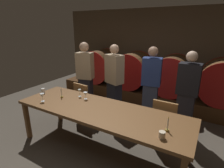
% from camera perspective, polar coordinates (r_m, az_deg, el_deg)
% --- Properties ---
extents(ground_plane, '(8.00, 8.00, 0.00)m').
position_cam_1_polar(ground_plane, '(3.17, -4.28, -22.34)').
color(ground_plane, '#4C443A').
extents(back_wall, '(6.15, 0.24, 2.53)m').
position_cam_1_polar(back_wall, '(5.36, 14.91, 9.09)').
color(back_wall, brown).
rests_on(back_wall, ground).
extents(barrel_shelf, '(5.54, 0.90, 0.36)m').
position_cam_1_polar(barrel_shelf, '(5.13, 12.24, -3.72)').
color(barrel_shelf, '#4C2D16').
rests_on(barrel_shelf, ground).
extents(wine_barrel_far_left, '(1.01, 0.87, 1.01)m').
position_cam_1_polar(wine_barrel_far_left, '(5.64, -3.80, 5.82)').
color(wine_barrel_far_left, '#513319').
rests_on(wine_barrel_far_left, barrel_shelf).
extents(wine_barrel_center_left, '(1.01, 0.87, 1.01)m').
position_cam_1_polar(wine_barrel_center_left, '(5.12, 6.70, 4.45)').
color(wine_barrel_center_left, brown).
rests_on(wine_barrel_center_left, barrel_shelf).
extents(wine_barrel_center_right, '(1.01, 0.87, 1.01)m').
position_cam_1_polar(wine_barrel_center_right, '(4.80, 18.82, 2.67)').
color(wine_barrel_center_right, '#513319').
rests_on(wine_barrel_center_right, barrel_shelf).
extents(wine_barrel_far_right, '(1.01, 0.87, 1.01)m').
position_cam_1_polar(wine_barrel_far_right, '(4.73, 31.95, 0.61)').
color(wine_barrel_far_right, brown).
rests_on(wine_barrel_far_right, barrel_shelf).
extents(dining_table, '(2.93, 0.93, 0.77)m').
position_cam_1_polar(dining_table, '(2.95, -3.93, -9.10)').
color(dining_table, brown).
rests_on(dining_table, ground).
extents(chair_left, '(0.44, 0.44, 0.88)m').
position_cam_1_polar(chair_left, '(4.03, -8.75, -4.94)').
color(chair_left, olive).
rests_on(chair_left, ground).
extents(chair_right, '(0.41, 0.41, 0.88)m').
position_cam_1_polar(chair_right, '(3.30, 16.65, -11.08)').
color(chair_right, olive).
rests_on(chair_right, ground).
extents(guest_far_left, '(0.43, 0.32, 1.71)m').
position_cam_1_polar(guest_far_left, '(4.35, -8.50, 2.29)').
color(guest_far_left, black).
rests_on(guest_far_left, ground).
extents(guest_center_left, '(0.44, 0.36, 1.70)m').
position_cam_1_polar(guest_center_left, '(3.91, 0.73, 0.46)').
color(guest_center_left, black).
rests_on(guest_center_left, ground).
extents(guest_center_right, '(0.42, 0.30, 1.67)m').
position_cam_1_polar(guest_center_right, '(3.82, 12.35, -0.57)').
color(guest_center_right, '#33384C').
rests_on(guest_center_right, ground).
extents(guest_far_right, '(0.39, 0.25, 1.65)m').
position_cam_1_polar(guest_far_right, '(3.58, 22.85, -3.17)').
color(guest_far_right, black).
rests_on(guest_far_right, ground).
extents(candle_left, '(0.05, 0.05, 0.20)m').
position_cam_1_polar(candle_left, '(3.47, -15.87, -3.32)').
color(candle_left, olive).
rests_on(candle_left, dining_table).
extents(candle_right, '(0.05, 0.05, 0.21)m').
position_cam_1_polar(candle_right, '(2.44, 17.39, -13.07)').
color(candle_right, olive).
rests_on(candle_right, dining_table).
extents(wine_glass_left, '(0.08, 0.08, 0.15)m').
position_cam_1_polar(wine_glass_left, '(3.39, -21.50, -3.56)').
color(wine_glass_left, white).
rests_on(wine_glass_left, dining_table).
extents(wine_glass_center, '(0.06, 0.06, 0.14)m').
position_cam_1_polar(wine_glass_center, '(3.43, -10.36, -2.34)').
color(wine_glass_center, silver).
rests_on(wine_glass_center, dining_table).
extents(wine_glass_right, '(0.07, 0.07, 0.13)m').
position_cam_1_polar(wine_glass_right, '(3.29, -8.52, -3.25)').
color(wine_glass_right, white).
rests_on(wine_glass_right, dining_table).
extents(cup_left, '(0.07, 0.07, 0.10)m').
position_cam_1_polar(cup_left, '(3.80, -21.24, -2.09)').
color(cup_left, white).
rests_on(cup_left, dining_table).
extents(cup_right, '(0.08, 0.08, 0.09)m').
position_cam_1_polar(cup_right, '(2.29, 15.76, -15.48)').
color(cup_right, beige).
rests_on(cup_right, dining_table).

